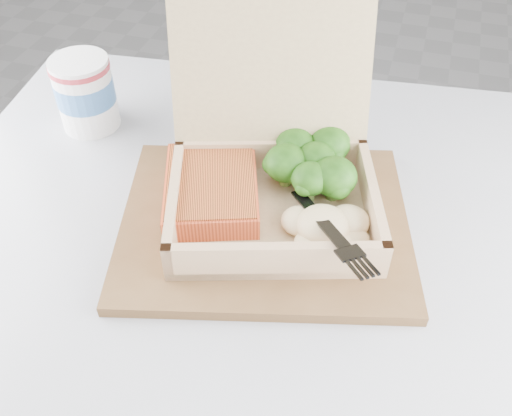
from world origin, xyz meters
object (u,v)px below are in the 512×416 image
(takeout_container, at_px, (273,162))
(cafe_table, at_px, (241,349))
(serving_tray, at_px, (265,223))
(paper_cup, at_px, (85,91))

(takeout_container, bearing_deg, cafe_table, -115.41)
(serving_tray, bearing_deg, cafe_table, -107.13)
(serving_tray, distance_m, paper_cup, 0.30)
(cafe_table, relative_size, paper_cup, 8.61)
(takeout_container, xyz_separation_m, paper_cup, (-0.27, 0.08, -0.01))
(cafe_table, distance_m, serving_tray, 0.20)
(takeout_container, distance_m, paper_cup, 0.28)
(cafe_table, relative_size, serving_tray, 2.66)
(serving_tray, distance_m, takeout_container, 0.07)
(paper_cup, bearing_deg, cafe_table, -32.50)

